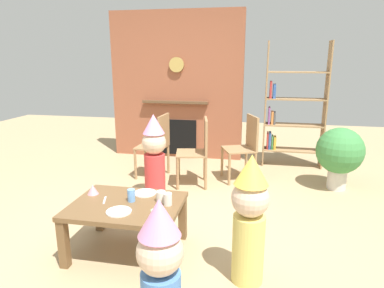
% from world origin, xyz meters
% --- Properties ---
extents(ground_plane, '(12.00, 12.00, 0.00)m').
position_xyz_m(ground_plane, '(0.00, 0.00, 0.00)').
color(ground_plane, tan).
extents(brick_fireplace_feature, '(2.20, 0.28, 2.40)m').
position_xyz_m(brick_fireplace_feature, '(-0.54, 2.60, 1.19)').
color(brick_fireplace_feature, '#935138').
rests_on(brick_fireplace_feature, ground_plane).
extents(bookshelf, '(0.90, 0.28, 1.90)m').
position_xyz_m(bookshelf, '(1.28, 2.40, 0.86)').
color(bookshelf, '#9E7A51').
rests_on(bookshelf, ground_plane).
extents(coffee_table, '(0.93, 0.72, 0.45)m').
position_xyz_m(coffee_table, '(-0.26, -0.43, 0.38)').
color(coffee_table, brown).
rests_on(coffee_table, ground_plane).
extents(paper_cup_near_left, '(0.07, 0.07, 0.10)m').
position_xyz_m(paper_cup_near_left, '(0.10, -0.39, 0.51)').
color(paper_cup_near_left, silver).
rests_on(paper_cup_near_left, coffee_table).
extents(paper_cup_near_right, '(0.08, 0.08, 0.10)m').
position_xyz_m(paper_cup_near_right, '(0.02, -0.34, 0.50)').
color(paper_cup_near_right, silver).
rests_on(paper_cup_near_right, coffee_table).
extents(paper_cup_center, '(0.06, 0.06, 0.11)m').
position_xyz_m(paper_cup_center, '(-0.23, -0.38, 0.51)').
color(paper_cup_center, '#669EE0').
rests_on(paper_cup_center, coffee_table).
extents(paper_cup_far_left, '(0.08, 0.08, 0.11)m').
position_xyz_m(paper_cup_far_left, '(0.10, -0.72, 0.51)').
color(paper_cup_far_left, '#8CD18C').
rests_on(paper_cup_far_left, coffee_table).
extents(paper_plate_front, '(0.20, 0.20, 0.01)m').
position_xyz_m(paper_plate_front, '(-0.25, -0.60, 0.46)').
color(paper_plate_front, white).
rests_on(paper_plate_front, coffee_table).
extents(paper_plate_rear, '(0.20, 0.20, 0.01)m').
position_xyz_m(paper_plate_rear, '(-0.17, -0.20, 0.46)').
color(paper_plate_rear, white).
rests_on(paper_plate_rear, coffee_table).
extents(birthday_cake_slice, '(0.10, 0.10, 0.09)m').
position_xyz_m(birthday_cake_slice, '(-0.63, -0.30, 0.50)').
color(birthday_cake_slice, pink).
rests_on(birthday_cake_slice, coffee_table).
extents(table_fork, '(0.06, 0.15, 0.01)m').
position_xyz_m(table_fork, '(-0.46, -0.41, 0.46)').
color(table_fork, silver).
rests_on(table_fork, coffee_table).
extents(child_with_cone_hat, '(0.26, 0.26, 0.94)m').
position_xyz_m(child_with_cone_hat, '(0.32, -1.36, 0.50)').
color(child_with_cone_hat, '#4C7FC6').
rests_on(child_with_cone_hat, ground_plane).
extents(child_in_pink, '(0.28, 0.28, 1.00)m').
position_xyz_m(child_in_pink, '(0.78, -0.63, 0.53)').
color(child_in_pink, '#E0CC66').
rests_on(child_in_pink, ground_plane).
extents(child_by_the_chairs, '(0.28, 0.28, 1.03)m').
position_xyz_m(child_by_the_chairs, '(-0.37, 0.74, 0.54)').
color(child_by_the_chairs, '#D13838').
rests_on(child_by_the_chairs, ground_plane).
extents(dining_chair_left, '(0.43, 0.43, 0.90)m').
position_xyz_m(dining_chair_left, '(-0.55, 1.47, 0.51)').
color(dining_chair_left, '#9E7A51').
rests_on(dining_chair_left, ground_plane).
extents(dining_chair_middle, '(0.47, 0.47, 0.90)m').
position_xyz_m(dining_chair_middle, '(0.07, 1.27, 0.51)').
color(dining_chair_middle, '#9E7A51').
rests_on(dining_chair_middle, ground_plane).
extents(dining_chair_right, '(0.52, 0.52, 0.90)m').
position_xyz_m(dining_chair_right, '(0.66, 1.60, 0.51)').
color(dining_chair_right, '#9E7A51').
rests_on(dining_chair_right, ground_plane).
extents(potted_plant_tall, '(0.59, 0.59, 0.81)m').
position_xyz_m(potted_plant_tall, '(1.85, 1.48, 0.49)').
color(potted_plant_tall, beige).
rests_on(potted_plant_tall, ground_plane).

